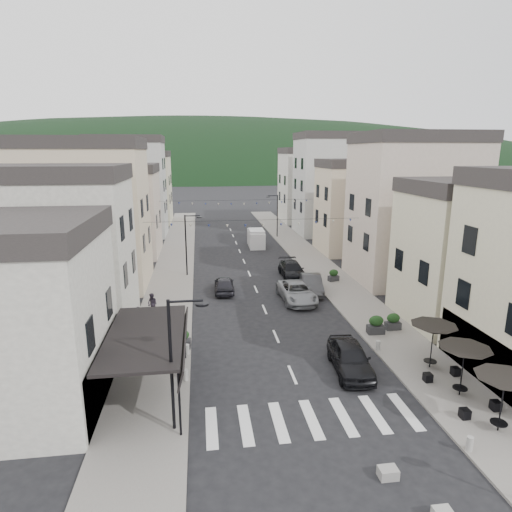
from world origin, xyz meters
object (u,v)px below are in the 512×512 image
(parked_car_a, at_px, (350,358))
(delivery_van, at_px, (256,238))
(pedestrian_a, at_px, (139,319))
(parked_car_e, at_px, (224,284))
(parked_car_d, at_px, (292,270))
(pedestrian_b, at_px, (152,304))
(parked_car_c, at_px, (297,292))
(parked_car_b, at_px, (311,284))

(parked_car_a, bearing_deg, delivery_van, 96.56)
(delivery_van, relative_size, pedestrian_a, 2.90)
(parked_car_e, distance_m, delivery_van, 18.59)
(parked_car_a, bearing_deg, parked_car_d, 92.76)
(pedestrian_b, bearing_deg, pedestrian_a, -69.46)
(parked_car_a, distance_m, parked_car_c, 11.62)
(parked_car_d, distance_m, delivery_van, 14.31)
(parked_car_d, relative_size, delivery_van, 1.07)
(parked_car_a, xyz_separation_m, parked_car_c, (-0.34, 11.61, -0.05))
(parked_car_b, bearing_deg, delivery_van, 104.47)
(parked_car_b, bearing_deg, parked_car_c, -125.07)
(parked_car_d, relative_size, pedestrian_b, 3.21)
(delivery_van, height_order, pedestrian_a, delivery_van)
(parked_car_c, distance_m, pedestrian_b, 11.39)
(pedestrian_a, bearing_deg, pedestrian_b, 46.00)
(pedestrian_b, bearing_deg, parked_car_a, -8.39)
(pedestrian_a, bearing_deg, parked_car_c, -11.09)
(parked_car_e, xyz_separation_m, delivery_van, (5.15, 17.86, 0.42))
(parked_car_d, xyz_separation_m, pedestrian_a, (-12.88, -11.29, 0.20))
(parked_car_c, distance_m, delivery_van, 20.83)
(parked_car_c, bearing_deg, parked_car_a, -90.11)
(pedestrian_b, bearing_deg, parked_car_d, 66.22)
(parked_car_b, height_order, parked_car_d, parked_car_b)
(parked_car_d, height_order, parked_car_e, parked_car_d)
(parked_car_e, bearing_deg, pedestrian_a, 52.99)
(parked_car_a, xyz_separation_m, parked_car_d, (0.72, 18.22, -0.06))
(parked_car_b, xyz_separation_m, pedestrian_a, (-13.54, -6.53, 0.18))
(parked_car_a, height_order, parked_car_e, parked_car_a)
(parked_car_b, xyz_separation_m, delivery_van, (-2.25, 18.97, 0.35))
(parked_car_b, height_order, parked_car_e, parked_car_b)
(pedestrian_a, bearing_deg, parked_car_a, -62.38)
(parked_car_c, relative_size, delivery_van, 1.13)
(parked_car_b, xyz_separation_m, parked_car_e, (-7.40, 1.11, -0.07))
(parked_car_c, height_order, parked_car_e, parked_car_c)
(parked_car_b, relative_size, pedestrian_b, 2.91)
(parked_car_c, xyz_separation_m, pedestrian_a, (-11.82, -4.68, 0.19))
(parked_car_b, distance_m, parked_car_d, 4.80)
(parked_car_a, distance_m, pedestrian_b, 15.18)
(parked_car_b, relative_size, parked_car_e, 1.14)
(pedestrian_b, bearing_deg, parked_car_c, 40.99)
(parked_car_e, xyz_separation_m, pedestrian_b, (-5.56, -4.77, 0.22))
(parked_car_d, distance_m, pedestrian_a, 17.13)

